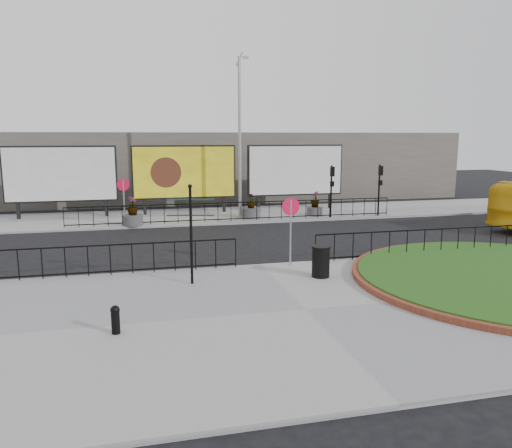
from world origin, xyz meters
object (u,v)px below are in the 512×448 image
object	(u,v)px
bollard	(115,318)
litter_bin	(321,261)
billboard_mid	(184,172)
planter_a	(133,216)
lamp_post	(240,135)
planter_c	(315,207)
planter_b	(251,210)
fingerpost_sign	(191,224)

from	to	relation	value
bollard	litter_bin	bearing A→B (deg)	28.00
billboard_mid	bollard	world-z (taller)	billboard_mid
billboard_mid	planter_a	bearing A→B (deg)	-130.83
litter_bin	billboard_mid	bearing A→B (deg)	101.36
billboard_mid	lamp_post	world-z (taller)	lamp_post
bollard	litter_bin	size ratio (longest dim) A/B	0.66
lamp_post	planter_a	xyz separation A→B (m)	(-6.09, -1.60, -4.19)
planter_c	planter_a	bearing A→B (deg)	-175.29
billboard_mid	lamp_post	xyz separation A→B (m)	(3.01, -1.97, 2.23)
planter_a	planter_c	size ratio (longest dim) A/B	1.06
bollard	planter_b	distance (m)	17.29
billboard_mid	litter_bin	xyz separation A→B (m)	(3.03, -15.07, -1.95)
bollard	planter_c	distance (m)	19.14
fingerpost_sign	bollard	world-z (taller)	fingerpost_sign
fingerpost_sign	billboard_mid	bearing A→B (deg)	101.44
lamp_post	planter_b	size ratio (longest dim) A/B	6.46
lamp_post	fingerpost_sign	bearing A→B (deg)	-108.20
planter_b	billboard_mid	bearing A→B (deg)	142.57
fingerpost_sign	litter_bin	bearing A→B (deg)	13.08
fingerpost_sign	bollard	xyz separation A→B (m)	(-2.22, -3.67, -1.54)
lamp_post	bollard	size ratio (longest dim) A/B	13.28
fingerpost_sign	planter_a	distance (m)	11.51
litter_bin	planter_c	distance (m)	13.10
planter_b	planter_a	bearing A→B (deg)	-172.28
billboard_mid	planter_a	size ratio (longest dim) A/B	4.08
fingerpost_sign	litter_bin	size ratio (longest dim) A/B	3.03
lamp_post	planter_c	size ratio (longest dim) A/B	6.40
fingerpost_sign	planter_a	size ratio (longest dim) A/B	2.09
fingerpost_sign	bollard	distance (m)	4.55
bollard	planter_c	world-z (taller)	planter_c
billboard_mid	planter_c	size ratio (longest dim) A/B	4.30
planter_c	lamp_post	bearing A→B (deg)	170.35
lamp_post	fingerpost_sign	xyz separation A→B (m)	(-4.23, -12.87, -2.79)
fingerpost_sign	planter_c	size ratio (longest dim) A/B	2.20
litter_bin	planter_c	world-z (taller)	planter_c
lamp_post	planter_b	world-z (taller)	lamp_post
litter_bin	planter_b	size ratio (longest dim) A/B	0.73
litter_bin	planter_c	xyz separation A→B (m)	(4.33, 12.36, -0.01)
litter_bin	planter_b	world-z (taller)	planter_b
planter_a	planter_c	xyz separation A→B (m)	(10.44, 0.86, -0.00)
planter_a	fingerpost_sign	bearing A→B (deg)	-80.63
bollard	planter_c	size ratio (longest dim) A/B	0.48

